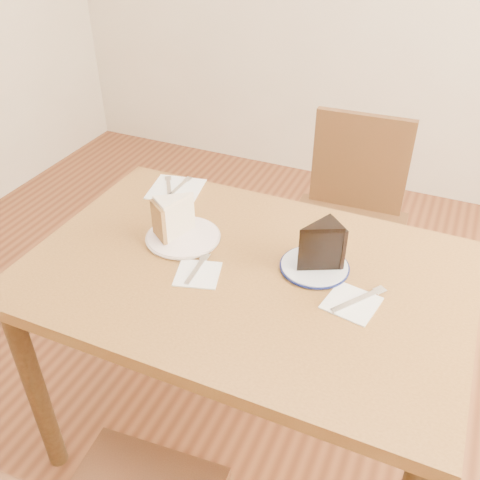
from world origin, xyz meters
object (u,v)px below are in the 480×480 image
at_px(carrot_cake, 177,217).
at_px(chocolate_cake, 317,248).
at_px(plate_cream, 183,237).
at_px(table, 245,296).
at_px(plate_navy, 314,267).
at_px(chair_far, 347,223).

height_order(carrot_cake, chocolate_cake, chocolate_cake).
distance_m(plate_cream, chocolate_cake, 0.41).
relative_size(table, plate_cream, 5.68).
bearing_deg(table, plate_navy, 24.98).
bearing_deg(chocolate_cake, chair_far, -41.52).
distance_m(plate_navy, carrot_cake, 0.42).
xyz_separation_m(table, plate_cream, (-0.23, 0.06, 0.10)).
distance_m(chair_far, plate_navy, 0.70).
relative_size(chair_far, chocolate_cake, 7.37).
bearing_deg(plate_cream, table, -14.77).
distance_m(table, plate_cream, 0.26).
relative_size(plate_navy, chocolate_cake, 1.50).
relative_size(table, plate_navy, 6.58).
xyz_separation_m(plate_navy, chocolate_cake, (0.00, -0.00, 0.07)).
height_order(table, carrot_cake, carrot_cake).
height_order(table, chocolate_cake, chocolate_cake).
relative_size(plate_cream, carrot_cake, 1.91).
distance_m(plate_cream, carrot_cake, 0.06).
distance_m(chair_far, carrot_cake, 0.82).
height_order(chair_far, plate_navy, chair_far).
bearing_deg(table, carrot_cake, 164.30).
distance_m(table, chocolate_cake, 0.26).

